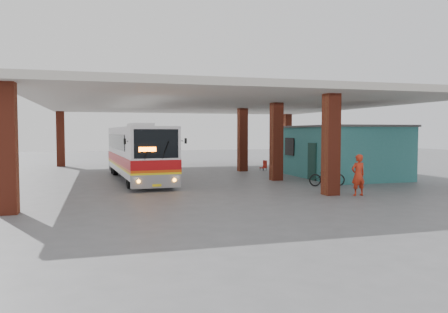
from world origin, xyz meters
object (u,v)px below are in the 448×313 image
coach_bus (138,152)px  motorcycle (327,177)px  red_chair (264,166)px  pedestrian (358,175)px

coach_bus → motorcycle: (8.86, -5.53, -1.11)m
motorcycle → red_chair: motorcycle is taller
red_chair → coach_bus: bearing=-178.6°
coach_bus → red_chair: (9.05, 3.63, -1.25)m
pedestrian → red_chair: pedestrian is taller
coach_bus → red_chair: 9.83m
coach_bus → motorcycle: 10.50m
coach_bus → pedestrian: bearing=-49.9°
red_chair → motorcycle: bearing=-111.7°
pedestrian → red_chair: (0.57, 12.46, -0.55)m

